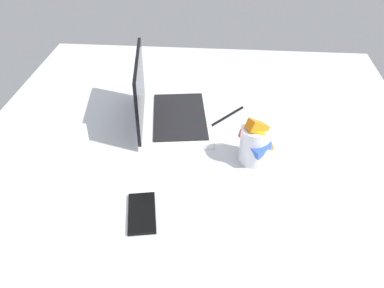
% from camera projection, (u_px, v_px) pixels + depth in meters
% --- Properties ---
extents(bed_mattress, '(1.80, 1.40, 0.18)m').
position_uv_depth(bed_mattress, '(193.00, 200.00, 1.20)').
color(bed_mattress, '#B7BCC6').
rests_on(bed_mattress, ground).
extents(laptop, '(0.36, 0.28, 0.23)m').
position_uv_depth(laptop, '(166.00, 110.00, 1.35)').
color(laptop, silver).
rests_on(laptop, bed_mattress).
extents(snack_cup, '(0.11, 0.11, 0.15)m').
position_uv_depth(snack_cup, '(256.00, 143.00, 1.18)').
color(snack_cup, silver).
rests_on(snack_cup, bed_mattress).
extents(cell_phone, '(0.15, 0.09, 0.01)m').
position_uv_depth(cell_phone, '(142.00, 213.00, 1.03)').
color(cell_phone, black).
rests_on(cell_phone, bed_mattress).
extents(charger_cable, '(0.14, 0.11, 0.01)m').
position_uv_depth(charger_cable, '(227.00, 116.00, 1.40)').
color(charger_cable, black).
rests_on(charger_cable, bed_mattress).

